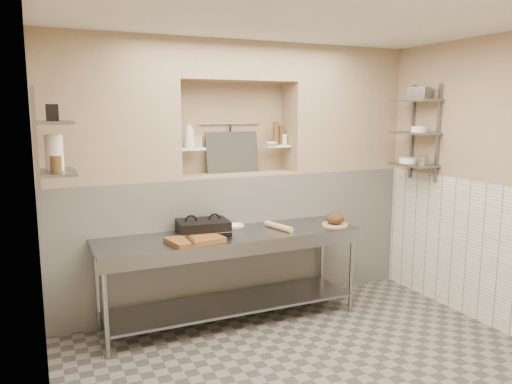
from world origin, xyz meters
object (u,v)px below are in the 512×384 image
bread_loaf (335,219)px  bottle_soap (189,134)px  rolling_pin (278,226)px  jug_left (54,152)px  prep_table (231,259)px  mixing_bowl (234,227)px  cutting_board (195,240)px  panini_press (203,227)px  bowl_alcove (272,144)px

bread_loaf → bottle_soap: 1.75m
rolling_pin → jug_left: size_ratio=1.36×
bottle_soap → prep_table: bearing=-67.4°
mixing_bowl → rolling_pin: rolling_pin is taller
prep_table → cutting_board: cutting_board is taller
panini_press → rolling_pin: (0.76, -0.14, -0.04)m
cutting_board → bottle_soap: 1.18m
cutting_board → bread_loaf: bearing=1.5°
bread_loaf → bowl_alcove: (-0.45, 0.61, 0.76)m
cutting_board → jug_left: (-1.15, 0.11, 0.83)m
bowl_alcove → bottle_soap: bearing=177.3°
bottle_soap → bread_loaf: bearing=-25.7°
prep_table → cutting_board: bearing=-161.1°
panini_press → jug_left: (-1.31, -0.16, 0.79)m
rolling_pin → bottle_soap: (-0.74, 0.57, 0.92)m
prep_table → mixing_bowl: (0.10, 0.17, 0.28)m
panini_press → jug_left: bearing=-167.3°
jug_left → cutting_board: bearing=-5.2°
cutting_board → rolling_pin: size_ratio=1.23×
rolling_pin → bowl_alcove: bearing=71.6°
cutting_board → mixing_bowl: bearing=31.1°
mixing_bowl → rolling_pin: bearing=-23.9°
bread_loaf → jug_left: size_ratio=0.67×
cutting_board → mixing_bowl: (0.51, 0.31, 0.00)m
panini_press → mixing_bowl: 0.35m
panini_press → bottle_soap: (0.01, 0.43, 0.88)m
cutting_board → bread_loaf: size_ratio=2.50×
jug_left → panini_press: bearing=6.9°
mixing_bowl → bread_loaf: 1.07m
bottle_soap → jug_left: bearing=-155.9°
jug_left → bread_loaf: bearing=-1.4°
rolling_pin → bowl_alcove: (0.18, 0.53, 0.80)m
rolling_pin → jug_left: 2.23m
bread_loaf → rolling_pin: bearing=172.2°
cutting_board → jug_left: size_ratio=1.67×
bread_loaf → bowl_alcove: bearing=126.1°
prep_table → jug_left: size_ratio=9.04×
panini_press → cutting_board: bearing=-116.1°
rolling_pin → jug_left: jug_left is taller
panini_press → bread_loaf: panini_press is taller
cutting_board → panini_press: bearing=58.1°
panini_press → jug_left: size_ratio=1.83×
panini_press → bottle_soap: 0.98m
panini_press → mixing_bowl: size_ratio=2.62×
prep_table → panini_press: panini_press is taller
prep_table → mixing_bowl: mixing_bowl is taller
cutting_board → jug_left: jug_left is taller
bread_loaf → jug_left: (-2.69, 0.07, 0.78)m
mixing_bowl → cutting_board: bearing=-148.9°
bread_loaf → jug_left: 2.80m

